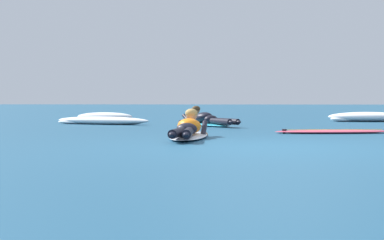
# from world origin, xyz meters

# --- Properties ---
(ground_plane) EXTENTS (120.00, 120.00, 0.00)m
(ground_plane) POSITION_xyz_m (0.00, 10.00, 0.00)
(ground_plane) COLOR navy
(surfer_near) EXTENTS (0.66, 2.63, 0.54)m
(surfer_near) POSITION_xyz_m (-1.32, 1.78, 0.13)
(surfer_near) COLOR silver
(surfer_near) RESTS_ON ground
(surfer_far) EXTENTS (1.78, 2.50, 0.54)m
(surfer_far) POSITION_xyz_m (-1.25, 6.55, 0.13)
(surfer_far) COLOR #2DB2D1
(surfer_far) RESTS_ON ground
(drifting_surfboard) EXTENTS (2.32, 0.83, 0.16)m
(drifting_surfboard) POSITION_xyz_m (1.32, 3.48, 0.03)
(drifting_surfboard) COLOR #E54C66
(drifting_surfboard) RESTS_ON ground
(whitewater_front) EXTENTS (2.70, 1.27, 0.21)m
(whitewater_front) POSITION_xyz_m (-4.00, 7.23, 0.10)
(whitewater_front) COLOR white
(whitewater_front) RESTS_ON ground
(whitewater_mid_left) EXTENTS (1.71, 0.72, 0.26)m
(whitewater_mid_left) POSITION_xyz_m (-4.49, 9.72, 0.12)
(whitewater_mid_left) COLOR white
(whitewater_mid_left) RESTS_ON ground
(whitewater_mid_right) EXTENTS (2.31, 0.75, 0.29)m
(whitewater_mid_right) POSITION_xyz_m (3.34, 9.67, 0.13)
(whitewater_mid_right) COLOR white
(whitewater_mid_right) RESTS_ON ground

